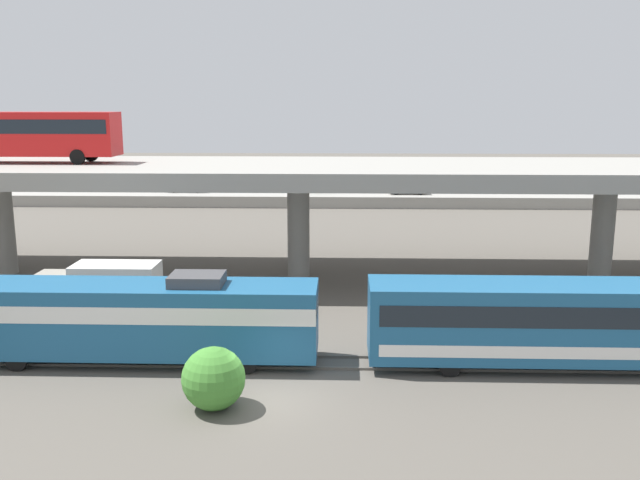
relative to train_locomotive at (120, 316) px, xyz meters
name	(u,v)px	position (x,y,z in m)	size (l,w,h in m)	color
ground_plane	(267,400)	(7.17, -4.00, -2.19)	(260.00, 260.00, 0.00)	#565149
rail_strip_near	(275,368)	(7.17, -0.72, -2.13)	(110.00, 0.12, 0.12)	#59544C
rail_strip_far	(278,356)	(7.17, 0.72, -2.13)	(110.00, 0.12, 0.12)	#59544C
train_locomotive	(120,316)	(0.00, 0.00, 0.00)	(17.56, 3.04, 4.18)	#1E5984
train_coach_lead	(594,321)	(21.42, 0.00, -0.02)	(20.11, 3.04, 3.86)	#1E5984
highway_overpass	(298,175)	(7.17, 16.00, 4.71)	(96.00, 12.45, 7.66)	gray
transit_bus_on_overpass	(28,132)	(-11.07, 16.35, 7.53)	(12.00, 2.68, 3.40)	red
service_truck_west	(101,289)	(-3.16, 6.46, -0.55)	(6.80, 2.46, 3.04)	#9E998C
pier_parking_lot	(318,196)	(7.17, 51.00, -1.55)	(75.20, 10.64, 1.29)	gray
parked_car_0	(187,185)	(-7.98, 49.44, -0.13)	(4.56, 1.92, 1.50)	silver
parked_car_1	(488,183)	(27.61, 53.04, -0.13)	(4.42, 1.85, 1.50)	#B7B7BC
parked_car_2	(314,186)	(6.84, 49.79, -0.13)	(4.32, 1.94, 1.50)	#0C4C26
parked_car_3	(408,187)	(17.63, 48.52, -0.13)	(4.32, 1.85, 1.50)	#9E998C
harbor_water	(323,179)	(7.17, 74.00, -2.19)	(140.00, 36.00, 0.01)	#2D5170
shrub_right	(213,378)	(5.19, -4.82, -0.95)	(2.49, 2.49, 2.49)	#428631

